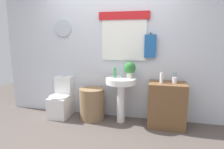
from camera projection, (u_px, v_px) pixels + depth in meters
name	position (u px, v px, depth m)	size (l,w,h in m)	color
ground_plane	(94.00, 144.00, 2.87)	(8.00, 8.00, 0.00)	#564C47
back_wall	(112.00, 49.00, 3.73)	(4.40, 0.18, 2.60)	silver
toilet	(62.00, 101.00, 3.87)	(0.38, 0.51, 0.77)	white
laundry_hamper	(92.00, 104.00, 3.70)	(0.45, 0.45, 0.59)	#846647
pedestal_sink	(121.00, 89.00, 3.51)	(0.54, 0.54, 0.81)	white
faucet	(122.00, 74.00, 3.59)	(0.03, 0.03, 0.10)	silver
wooden_cabinet	(167.00, 105.00, 3.38)	(0.62, 0.44, 0.77)	brown
soap_bottle	(115.00, 72.00, 3.54)	(0.05, 0.05, 0.17)	green
potted_plant	(130.00, 69.00, 3.48)	(0.21, 0.21, 0.28)	beige
lotion_bottle	(161.00, 78.00, 3.28)	(0.05, 0.05, 0.18)	white
toothbrush_cup	(175.00, 80.00, 3.30)	(0.08, 0.08, 0.19)	silver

